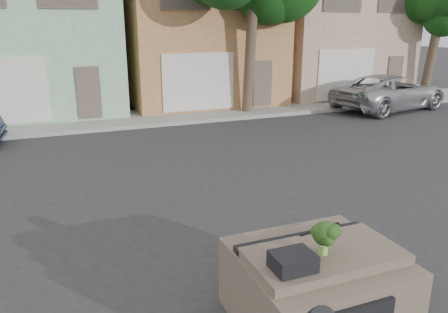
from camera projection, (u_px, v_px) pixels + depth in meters
ground_plane at (228, 228)px, 8.49m from camera, size 120.00×120.00×0.00m
sidewalk at (130, 119)px, 17.80m from camera, size 40.00×3.00×0.15m
townhouse_mint at (28, 25)px, 19.03m from camera, size 7.20×8.20×7.55m
townhouse_tan at (192, 24)px, 21.69m from camera, size 7.20×8.20×7.55m
townhouse_beige at (320, 24)px, 24.36m from camera, size 7.20×8.20×7.55m
silver_pickup at (388, 109)px, 20.23m from camera, size 6.17×3.72×1.60m
tree_near at (251, 12)px, 17.73m from camera, size 4.40×4.00×8.50m
tree_far at (433, 41)px, 21.65m from camera, size 3.20×3.00×6.00m
car_dashboard at (316, 285)px, 5.66m from camera, size 2.00×1.80×1.12m
instrument_hump at (293, 261)px, 4.95m from camera, size 0.48×0.38×0.20m
wiper_arm at (320, 229)px, 5.93m from camera, size 0.69×0.15×0.02m
broccoli at (324, 238)px, 5.25m from camera, size 0.39×0.39×0.43m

